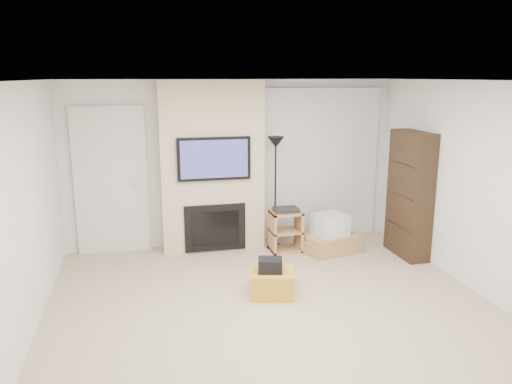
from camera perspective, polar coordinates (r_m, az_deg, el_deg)
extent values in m
cube|color=tan|center=(5.45, 2.97, -14.72)|extent=(5.00, 5.50, 0.00)
cube|color=white|center=(4.82, 3.33, 12.57)|extent=(5.00, 5.50, 0.00)
cube|color=white|center=(7.61, -2.67, 3.31)|extent=(5.00, 0.00, 2.50)
cube|color=white|center=(2.66, 20.77, -16.98)|extent=(5.00, 0.00, 2.50)
cube|color=white|center=(4.94, -26.01, -3.45)|extent=(0.00, 5.50, 2.50)
cube|color=white|center=(6.17, 26.05, -0.36)|extent=(0.00, 5.50, 2.50)
cube|color=silver|center=(5.71, 4.95, 12.59)|extent=(0.35, 0.18, 0.01)
cube|color=gold|center=(6.04, 1.90, -10.25)|extent=(0.61, 0.61, 0.30)
cube|color=black|center=(5.91, 1.63, -8.36)|extent=(0.33, 0.28, 0.16)
cube|color=beige|center=(7.36, -5.06, 2.94)|extent=(1.50, 0.40, 2.50)
cube|color=black|center=(7.11, -4.82, 3.81)|extent=(1.05, 0.06, 0.62)
cube|color=navy|center=(7.08, -4.78, 3.77)|extent=(0.96, 0.00, 0.54)
cube|color=black|center=(7.37, -4.69, -4.09)|extent=(0.90, 0.04, 0.70)
cube|color=black|center=(7.35, -4.67, -4.14)|extent=(0.70, 0.02, 0.50)
cube|color=silver|center=(7.50, -16.25, 1.24)|extent=(1.02, 0.08, 2.14)
cube|color=#B4B1A1|center=(7.51, -16.22, 0.92)|extent=(0.90, 0.05, 2.05)
cylinder|color=silver|center=(7.46, -13.63, 0.79)|extent=(0.07, 0.06, 0.07)
cube|color=silver|center=(7.82, 7.67, 11.43)|extent=(1.98, 0.10, 0.08)
cube|color=silver|center=(7.95, 7.38, 2.88)|extent=(1.90, 0.03, 2.29)
cylinder|color=black|center=(7.63, 2.17, -6.25)|extent=(0.25, 0.25, 0.03)
cylinder|color=black|center=(7.41, 2.22, -0.47)|extent=(0.03, 0.03, 1.57)
cone|color=black|center=(7.26, 2.28, 5.72)|extent=(0.25, 0.25, 0.16)
cube|color=tan|center=(7.38, 1.88, -4.59)|extent=(0.04, 0.38, 0.60)
cube|color=tan|center=(7.49, 4.91, -4.36)|extent=(0.04, 0.38, 0.60)
cube|color=tan|center=(7.53, 3.38, -6.54)|extent=(0.45, 0.38, 0.03)
cube|color=tan|center=(7.43, 3.41, -4.48)|extent=(0.45, 0.38, 0.03)
cube|color=tan|center=(7.35, 3.44, -2.36)|extent=(0.45, 0.38, 0.03)
cube|color=black|center=(7.34, 3.44, -2.02)|extent=(0.35, 0.25, 0.06)
cube|color=tan|center=(7.57, 8.37, -6.29)|extent=(0.97, 0.82, 0.09)
cube|color=tan|center=(7.54, 8.40, -5.68)|extent=(0.92, 0.77, 0.08)
cube|color=tan|center=(7.52, 8.42, -5.09)|extent=(0.87, 0.72, 0.08)
cube|color=silver|center=(7.46, 8.47, -3.68)|extent=(0.55, 0.51, 0.30)
cube|color=black|center=(7.42, 17.16, -0.28)|extent=(0.30, 0.80, 1.80)
cube|color=black|center=(7.52, 16.80, -3.63)|extent=(0.26, 0.72, 0.02)
cube|color=black|center=(7.41, 17.03, -0.29)|extent=(0.26, 0.72, 0.02)
cube|color=black|center=(7.32, 17.27, 3.14)|extent=(0.26, 0.72, 0.02)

